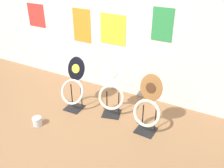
{
  "coord_description": "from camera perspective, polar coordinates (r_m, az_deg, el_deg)",
  "views": [
    {
      "loc": [
        2.26,
        -1.56,
        2.38
      ],
      "look_at": [
        0.69,
        1.35,
        0.55
      ],
      "focal_mm": 40.0,
      "sensor_mm": 36.0,
      "label": 1
    }
  ],
  "objects": [
    {
      "name": "toilet_seat_display_woodgrain",
      "position": [
        3.54,
        8.19,
        -5.36
      ],
      "size": [
        0.41,
        0.29,
        0.89
      ],
      "color": "black",
      "rests_on": "ground_plane"
    },
    {
      "name": "toilet_seat_display_jazz_black",
      "position": [
        4.06,
        -8.75,
        -0.4
      ],
      "size": [
        0.42,
        0.37,
        0.86
      ],
      "color": "black",
      "rests_on": "ground_plane"
    },
    {
      "name": "wall_back",
      "position": [
        4.44,
        -3.26,
        14.82
      ],
      "size": [
        8.0,
        0.07,
        2.6
      ],
      "color": "silver",
      "rests_on": "ground_plane"
    },
    {
      "name": "paint_can",
      "position": [
        3.96,
        -16.72,
        -8.07
      ],
      "size": [
        0.14,
        0.14,
        0.14
      ],
      "color": "silver",
      "rests_on": "ground_plane"
    },
    {
      "name": "toilet_seat_display_white_plain",
      "position": [
        3.85,
        -0.07,
        -1.57
      ],
      "size": [
        0.44,
        0.35,
        0.92
      ],
      "color": "black",
      "rests_on": "ground_plane"
    },
    {
      "name": "ground_plane",
      "position": [
        3.63,
        -20.69,
        -14.27
      ],
      "size": [
        14.0,
        14.0,
        0.0
      ],
      "primitive_type": "plane",
      "color": "#8E6642"
    }
  ]
}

